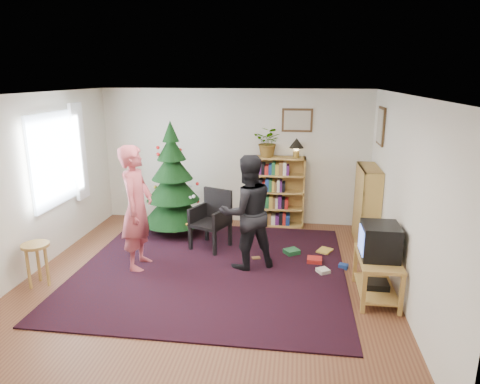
# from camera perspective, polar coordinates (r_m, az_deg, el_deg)

# --- Properties ---
(floor) EXTENTS (5.00, 5.00, 0.00)m
(floor) POSITION_cam_1_polar(r_m,az_deg,el_deg) (6.08, -4.31, -11.40)
(floor) COLOR brown
(floor) RESTS_ON ground
(ceiling) EXTENTS (5.00, 5.00, 0.00)m
(ceiling) POSITION_cam_1_polar(r_m,az_deg,el_deg) (5.44, -4.85, 12.84)
(ceiling) COLOR white
(ceiling) RESTS_ON wall_back
(wall_back) EXTENTS (5.00, 0.02, 2.50)m
(wall_back) POSITION_cam_1_polar(r_m,az_deg,el_deg) (8.03, -0.79, 4.70)
(wall_back) COLOR silver
(wall_back) RESTS_ON floor
(wall_front) EXTENTS (5.00, 0.02, 2.50)m
(wall_front) POSITION_cam_1_polar(r_m,az_deg,el_deg) (3.38, -13.69, -11.11)
(wall_front) COLOR silver
(wall_front) RESTS_ON floor
(wall_left) EXTENTS (0.02, 5.00, 2.50)m
(wall_left) POSITION_cam_1_polar(r_m,az_deg,el_deg) (6.62, -26.22, 0.80)
(wall_left) COLOR silver
(wall_left) RESTS_ON floor
(wall_right) EXTENTS (0.02, 5.00, 2.50)m
(wall_right) POSITION_cam_1_polar(r_m,az_deg,el_deg) (5.67, 20.99, -0.87)
(wall_right) COLOR silver
(wall_right) RESTS_ON floor
(rug) EXTENTS (3.80, 3.60, 0.02)m
(rug) POSITION_cam_1_polar(r_m,az_deg,el_deg) (6.34, -3.74, -10.12)
(rug) COLOR black
(rug) RESTS_ON floor
(window_pane) EXTENTS (0.04, 1.20, 1.40)m
(window_pane) POSITION_cam_1_polar(r_m,az_deg,el_deg) (7.05, -23.60, 3.98)
(window_pane) COLOR silver
(window_pane) RESTS_ON wall_left
(curtain) EXTENTS (0.06, 0.35, 1.60)m
(curtain) POSITION_cam_1_polar(r_m,az_deg,el_deg) (7.62, -20.67, 5.05)
(curtain) COLOR white
(curtain) RESTS_ON wall_left
(picture_back) EXTENTS (0.55, 0.03, 0.42)m
(picture_back) POSITION_cam_1_polar(r_m,az_deg,el_deg) (7.82, 7.64, 9.46)
(picture_back) COLOR #4C3319
(picture_back) RESTS_ON wall_back
(picture_right) EXTENTS (0.03, 0.50, 0.60)m
(picture_right) POSITION_cam_1_polar(r_m,az_deg,el_deg) (7.22, 18.29, 8.35)
(picture_right) COLOR #4C3319
(picture_right) RESTS_ON wall_right
(christmas_tree) EXTENTS (1.10, 1.10, 2.00)m
(christmas_tree) POSITION_cam_1_polar(r_m,az_deg,el_deg) (7.53, -8.95, 0.54)
(christmas_tree) COLOR #3F2816
(christmas_tree) RESTS_ON rug
(bookshelf_back) EXTENTS (0.95, 0.30, 1.30)m
(bookshelf_back) POSITION_cam_1_polar(r_m,az_deg,el_deg) (7.93, 5.16, 0.15)
(bookshelf_back) COLOR #A8833C
(bookshelf_back) RESTS_ON floor
(bookshelf_right) EXTENTS (0.30, 0.95, 1.30)m
(bookshelf_right) POSITION_cam_1_polar(r_m,az_deg,el_deg) (7.35, 16.55, -1.66)
(bookshelf_right) COLOR #A8833C
(bookshelf_right) RESTS_ON floor
(tv_stand) EXTENTS (0.49, 0.88, 0.55)m
(tv_stand) POSITION_cam_1_polar(r_m,az_deg,el_deg) (5.73, 17.80, -10.32)
(tv_stand) COLOR #A8833C
(tv_stand) RESTS_ON floor
(crt_tv) EXTENTS (0.45, 0.49, 0.42)m
(crt_tv) POSITION_cam_1_polar(r_m,az_deg,el_deg) (5.56, 18.14, -6.23)
(crt_tv) COLOR black
(crt_tv) RESTS_ON tv_stand
(armchair) EXTENTS (0.68, 0.70, 0.95)m
(armchair) POSITION_cam_1_polar(r_m,az_deg,el_deg) (6.96, -3.83, -3.28)
(armchair) COLOR black
(armchair) RESTS_ON rug
(stool) EXTENTS (0.36, 0.36, 0.59)m
(stool) POSITION_cam_1_polar(r_m,az_deg,el_deg) (6.30, -25.53, -7.38)
(stool) COLOR #A8833C
(stool) RESTS_ON floor
(person_standing) EXTENTS (0.44, 0.67, 1.81)m
(person_standing) POSITION_cam_1_polar(r_m,az_deg,el_deg) (6.26, -13.59, -2.08)
(person_standing) COLOR #B3474E
(person_standing) RESTS_ON rug
(person_by_chair) EXTENTS (1.01, 0.93, 1.67)m
(person_by_chair) POSITION_cam_1_polar(r_m,az_deg,el_deg) (6.11, 0.96, -2.75)
(person_by_chair) COLOR black
(person_by_chair) RESTS_ON rug
(potted_plant) EXTENTS (0.60, 0.56, 0.54)m
(potted_plant) POSITION_cam_1_polar(r_m,az_deg,el_deg) (7.75, 3.83, 6.68)
(potted_plant) COLOR gray
(potted_plant) RESTS_ON bookshelf_back
(table_lamp) EXTENTS (0.26, 0.26, 0.35)m
(table_lamp) POSITION_cam_1_polar(r_m,az_deg,el_deg) (7.74, 7.55, 6.31)
(table_lamp) COLOR #A57F33
(table_lamp) RESTS_ON bookshelf_back
(floor_clutter) EXTENTS (1.49, 0.97, 0.08)m
(floor_clutter) POSITION_cam_1_polar(r_m,az_deg,el_deg) (6.63, 9.12, -8.84)
(floor_clutter) COLOR #A51E19
(floor_clutter) RESTS_ON rug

